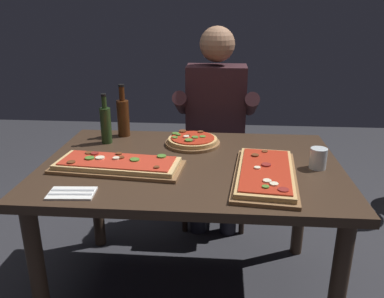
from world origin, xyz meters
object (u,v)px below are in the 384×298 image
(dining_table, at_px, (191,181))
(oil_bottle_amber, at_px, (106,124))
(pizza_rectangular_front, at_px, (118,165))
(seated_diner, at_px, (216,121))
(wine_bottle_dark, at_px, (123,116))
(diner_chair, at_px, (215,151))
(pizza_round_far, at_px, (193,141))
(pizza_rectangular_left, at_px, (265,173))
(tumbler_near_camera, at_px, (318,160))

(dining_table, relative_size, oil_bottle_amber, 5.19)
(pizza_rectangular_front, xyz_separation_m, seated_diner, (0.43, 0.84, -0.02))
(wine_bottle_dark, height_order, diner_chair, wine_bottle_dark)
(pizza_round_far, bearing_deg, pizza_rectangular_left, -49.72)
(wine_bottle_dark, xyz_separation_m, oil_bottle_amber, (-0.06, -0.13, -0.01))
(dining_table, distance_m, seated_diner, 0.75)
(pizza_rectangular_front, bearing_deg, seated_diner, 63.01)
(pizza_rectangular_left, xyz_separation_m, oil_bottle_amber, (-0.81, 0.40, 0.09))
(wine_bottle_dark, relative_size, tumbler_near_camera, 3.09)
(pizza_rectangular_left, height_order, diner_chair, diner_chair)
(wine_bottle_dark, relative_size, seated_diner, 0.22)
(seated_diner, bearing_deg, diner_chair, 90.00)
(pizza_rectangular_front, distance_m, pizza_rectangular_left, 0.66)
(dining_table, height_order, seated_diner, seated_diner)
(oil_bottle_amber, bearing_deg, seated_diner, 39.79)
(oil_bottle_amber, distance_m, seated_diner, 0.76)
(tumbler_near_camera, relative_size, diner_chair, 0.11)
(pizza_round_far, relative_size, diner_chair, 0.34)
(pizza_round_far, bearing_deg, diner_chair, 79.35)
(pizza_rectangular_left, bearing_deg, oil_bottle_amber, 153.60)
(pizza_rectangular_left, bearing_deg, diner_chair, 103.07)
(tumbler_near_camera, bearing_deg, pizza_rectangular_left, -152.97)
(diner_chair, xyz_separation_m, seated_diner, (0.00, -0.12, 0.26))
(pizza_rectangular_left, relative_size, diner_chair, 0.68)
(oil_bottle_amber, height_order, tumbler_near_camera, oil_bottle_amber)
(pizza_round_far, distance_m, oil_bottle_amber, 0.47)
(wine_bottle_dark, bearing_deg, pizza_rectangular_left, -35.49)
(pizza_round_far, bearing_deg, oil_bottle_amber, -179.43)
(dining_table, relative_size, pizza_rectangular_front, 2.29)
(tumbler_near_camera, bearing_deg, diner_chair, 118.76)
(diner_chair, bearing_deg, tumbler_near_camera, -61.24)
(dining_table, bearing_deg, wine_bottle_dark, 137.34)
(pizza_rectangular_left, xyz_separation_m, tumbler_near_camera, (0.25, 0.13, 0.02))
(diner_chair, relative_size, seated_diner, 0.65)
(pizza_rectangular_front, bearing_deg, tumbler_near_camera, 4.97)
(wine_bottle_dark, bearing_deg, pizza_rectangular_front, -79.54)
(oil_bottle_amber, distance_m, tumbler_near_camera, 1.10)
(pizza_rectangular_front, bearing_deg, pizza_rectangular_left, -4.15)
(pizza_rectangular_front, relative_size, pizza_rectangular_left, 1.04)
(wine_bottle_dark, bearing_deg, pizza_round_far, -17.40)
(dining_table, relative_size, pizza_rectangular_left, 2.38)
(pizza_rectangular_left, height_order, pizza_round_far, same)
(pizza_rectangular_left, height_order, tumbler_near_camera, tumbler_near_camera)
(pizza_rectangular_front, distance_m, seated_diner, 0.94)
(dining_table, distance_m, pizza_round_far, 0.28)
(pizza_round_far, xyz_separation_m, wine_bottle_dark, (-0.40, 0.13, 0.09))
(dining_table, height_order, pizza_rectangular_front, pizza_rectangular_front)
(dining_table, xyz_separation_m, tumbler_near_camera, (0.58, -0.02, 0.14))
(wine_bottle_dark, xyz_separation_m, diner_chair, (0.52, 0.47, -0.37))
(dining_table, xyz_separation_m, pizza_rectangular_front, (-0.33, -0.10, 0.12))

